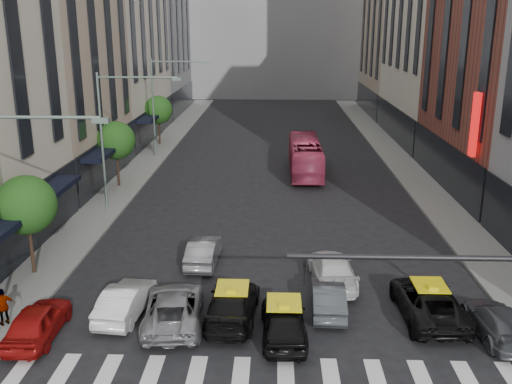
# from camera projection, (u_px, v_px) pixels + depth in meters

# --- Properties ---
(sidewalk_left) EXTENTS (3.00, 96.00, 0.15)m
(sidewalk_left) POSITION_uv_depth(u_px,v_px,m) (135.00, 173.00, 47.58)
(sidewalk_left) COLOR slate
(sidewalk_left) RESTS_ON ground
(sidewalk_right) EXTENTS (3.00, 96.00, 0.15)m
(sidewalk_right) POSITION_uv_depth(u_px,v_px,m) (413.00, 176.00, 46.84)
(sidewalk_right) COLOR slate
(sidewalk_right) RESTS_ON ground
(building_left_b) EXTENTS (8.00, 16.00, 24.00)m
(building_left_b) POSITION_uv_depth(u_px,v_px,m) (47.00, 25.00, 42.49)
(building_left_b) COLOR tan
(building_left_b) RESTS_ON ground
(building_left_d) EXTENTS (8.00, 18.00, 30.00)m
(building_left_d) POSITION_uv_depth(u_px,v_px,m) (150.00, 2.00, 77.12)
(building_left_d) COLOR gray
(building_left_d) RESTS_ON ground
(building_right_d) EXTENTS (8.00, 18.00, 28.00)m
(building_right_d) POSITION_uv_depth(u_px,v_px,m) (402.00, 9.00, 76.30)
(building_right_d) COLOR tan
(building_right_d) RESTS_ON ground
(tree_near) EXTENTS (2.88, 2.88, 4.95)m
(tree_near) POSITION_uv_depth(u_px,v_px,m) (26.00, 205.00, 27.41)
(tree_near) COLOR black
(tree_near) RESTS_ON sidewalk_left
(tree_mid) EXTENTS (2.88, 2.88, 4.95)m
(tree_mid) POSITION_uv_depth(u_px,v_px,m) (116.00, 140.00, 42.75)
(tree_mid) COLOR black
(tree_mid) RESTS_ON sidewalk_left
(tree_far) EXTENTS (2.88, 2.88, 4.95)m
(tree_far) POSITION_uv_depth(u_px,v_px,m) (158.00, 110.00, 58.09)
(tree_far) COLOR black
(tree_far) RESTS_ON sidewalk_left
(streetlamp_mid) EXTENTS (5.38, 0.25, 9.00)m
(streetlamp_mid) POSITION_uv_depth(u_px,v_px,m) (116.00, 124.00, 36.30)
(streetlamp_mid) COLOR gray
(streetlamp_mid) RESTS_ON sidewalk_left
(streetlamp_far) EXTENTS (5.38, 0.25, 9.00)m
(streetlamp_far) POSITION_uv_depth(u_px,v_px,m) (163.00, 95.00, 51.65)
(streetlamp_far) COLOR gray
(streetlamp_far) RESTS_ON sidewalk_left
(liberty_sign) EXTENTS (0.30, 0.70, 4.00)m
(liberty_sign) POSITION_uv_depth(u_px,v_px,m) (475.00, 125.00, 35.54)
(liberty_sign) COLOR red
(liberty_sign) RESTS_ON ground
(car_red) EXTENTS (1.74, 4.17, 1.41)m
(car_red) POSITION_uv_depth(u_px,v_px,m) (38.00, 321.00, 22.55)
(car_red) COLOR maroon
(car_red) RESTS_ON ground
(car_white_front) EXTENTS (1.91, 4.35, 1.39)m
(car_white_front) POSITION_uv_depth(u_px,v_px,m) (126.00, 300.00, 24.30)
(car_white_front) COLOR silver
(car_white_front) RESTS_ON ground
(car_silver) EXTENTS (2.81, 5.28, 1.41)m
(car_silver) POSITION_uv_depth(u_px,v_px,m) (174.00, 307.00, 23.66)
(car_silver) COLOR gray
(car_silver) RESTS_ON ground
(taxi_left) EXTENTS (2.29, 5.05, 1.43)m
(taxi_left) POSITION_uv_depth(u_px,v_px,m) (233.00, 304.00, 23.95)
(taxi_left) COLOR black
(taxi_left) RESTS_ON ground
(taxi_center) EXTENTS (1.93, 4.45, 1.50)m
(taxi_center) POSITION_uv_depth(u_px,v_px,m) (284.00, 320.00, 22.55)
(taxi_center) COLOR black
(taxi_center) RESTS_ON ground
(car_grey_mid) EXTENTS (1.51, 4.04, 1.32)m
(car_grey_mid) POSITION_uv_depth(u_px,v_px,m) (328.00, 297.00, 24.70)
(car_grey_mid) COLOR #3D4145
(car_grey_mid) RESTS_ON ground
(taxi_right) EXTENTS (2.61, 5.36, 1.47)m
(taxi_right) POSITION_uv_depth(u_px,v_px,m) (428.00, 301.00, 24.13)
(taxi_right) COLOR black
(taxi_right) RESTS_ON ground
(car_grey_curb) EXTENTS (1.92, 4.45, 1.28)m
(car_grey_curb) POSITION_uv_depth(u_px,v_px,m) (498.00, 322.00, 22.64)
(car_grey_curb) COLOR #44474C
(car_grey_curb) RESTS_ON ground
(car_row2_left) EXTENTS (1.63, 4.21, 1.37)m
(car_row2_left) POSITION_uv_depth(u_px,v_px,m) (204.00, 251.00, 29.62)
(car_row2_left) COLOR gray
(car_row2_left) RESTS_ON ground
(car_row2_right) EXTENTS (2.22, 5.04, 1.44)m
(car_row2_right) POSITION_uv_depth(u_px,v_px,m) (332.00, 269.00, 27.36)
(car_row2_right) COLOR white
(car_row2_right) RESTS_ON ground
(bus) EXTENTS (2.48, 10.49, 2.92)m
(bus) POSITION_uv_depth(u_px,v_px,m) (305.00, 156.00, 47.53)
(bus) COLOR #B83658
(bus) RESTS_ON ground
(pedestrian_far) EXTENTS (0.93, 0.92, 1.58)m
(pedestrian_far) POSITION_uv_depth(u_px,v_px,m) (3.00, 307.00, 23.22)
(pedestrian_far) COLOR gray
(pedestrian_far) RESTS_ON sidewalk_left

